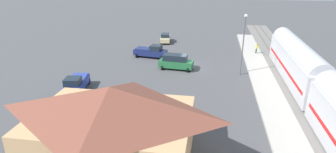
% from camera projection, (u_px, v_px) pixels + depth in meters
% --- Properties ---
extents(ground_plane, '(200.00, 200.00, 0.00)m').
position_uv_depth(ground_plane, '(190.00, 68.00, 41.78)').
color(ground_plane, '#4C4C4F').
extents(railway_track, '(4.80, 70.00, 0.30)m').
position_uv_depth(railway_track, '(289.00, 73.00, 39.67)').
color(railway_track, slate).
rests_on(railway_track, ground).
extents(platform, '(3.20, 46.00, 0.30)m').
position_uv_depth(platform, '(259.00, 71.00, 40.24)').
color(platform, '#B7B2A8').
rests_on(platform, ground).
extents(station_building, '(12.54, 8.86, 6.10)m').
position_uv_depth(station_building, '(112.00, 123.00, 20.98)').
color(station_building, tan).
rests_on(station_building, ground).
extents(pedestrian_on_platform, '(0.36, 0.36, 1.71)m').
position_uv_depth(pedestrian_on_platform, '(256.00, 48.00, 47.70)').
color(pedestrian_on_platform, '#333338').
rests_on(pedestrian_on_platform, platform).
extents(pickup_blue, '(2.83, 5.65, 2.14)m').
position_uv_depth(pickup_blue, '(76.00, 84.00, 33.51)').
color(pickup_blue, '#283D9E').
rests_on(pickup_blue, ground).
extents(suv_green, '(5.07, 2.76, 2.22)m').
position_uv_depth(suv_green, '(176.00, 62.00, 41.05)').
color(suv_green, '#236638').
rests_on(suv_green, ground).
extents(sedan_tan, '(2.40, 4.70, 1.74)m').
position_uv_depth(sedan_tan, '(165.00, 38.00, 55.96)').
color(sedan_tan, '#C6B284').
rests_on(sedan_tan, ground).
extents(pickup_navy, '(5.64, 3.14, 2.14)m').
position_uv_depth(pickup_navy, '(151.00, 51.00, 46.49)').
color(pickup_navy, navy).
rests_on(pickup_navy, ground).
extents(light_pole_near_platform, '(0.44, 0.44, 8.39)m').
position_uv_depth(light_pole_near_platform, '(244.00, 38.00, 37.42)').
color(light_pole_near_platform, '#515156').
rests_on(light_pole_near_platform, ground).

